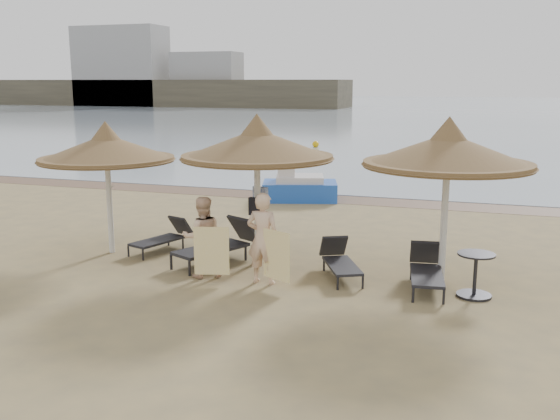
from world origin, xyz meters
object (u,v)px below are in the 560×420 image
at_px(lounger_far_right, 426,269).
at_px(lounger_near_left, 221,243).
at_px(palapa_left, 106,149).
at_px(palapa_right, 448,151).
at_px(pedal_boat, 299,187).
at_px(side_table, 475,276).
at_px(lounger_far_left, 165,236).
at_px(lounger_near_right, 340,260).
at_px(person_left, 202,231).
at_px(palapa_center, 257,145).
at_px(person_right, 263,231).

bearing_deg(lounger_far_right, lounger_near_left, 167.87).
distance_m(palapa_left, palapa_right, 7.21).
distance_m(lounger_near_left, pedal_boat, 7.34).
xyz_separation_m(palapa_left, side_table, (7.83, -0.53, -1.97)).
xyz_separation_m(palapa_right, lounger_near_left, (-4.56, -0.13, -2.11)).
bearing_deg(lounger_near_left, lounger_far_left, -169.96).
relative_size(palapa_right, lounger_far_right, 1.78).
xyz_separation_m(lounger_near_right, pedal_boat, (-3.05, 7.49, 0.09)).
height_order(palapa_left, person_left, palapa_left).
xyz_separation_m(lounger_far_left, side_table, (6.78, -1.07, 0.06)).
relative_size(palapa_left, lounger_near_right, 1.80).
xyz_separation_m(palapa_center, side_table, (4.41, -0.78, -2.13)).
xyz_separation_m(palapa_left, pedal_boat, (2.20, 7.41, -1.94)).
xyz_separation_m(lounger_far_left, lounger_near_right, (4.21, -0.61, -0.00)).
bearing_deg(pedal_boat, lounger_near_right, -84.10).
distance_m(palapa_left, side_table, 8.09).
bearing_deg(person_right, lounger_far_left, -26.60).
height_order(palapa_center, lounger_far_right, palapa_center).
distance_m(palapa_center, lounger_near_left, 2.24).
bearing_deg(lounger_far_right, side_table, -26.54).
bearing_deg(palapa_center, person_right, -65.55).
bearing_deg(lounger_far_right, palapa_left, 170.21).
xyz_separation_m(person_left, person_right, (1.27, -0.02, 0.09)).
bearing_deg(lounger_far_right, palapa_center, 164.41).
bearing_deg(lounger_far_left, palapa_center, 11.52).
distance_m(palapa_center, palapa_right, 3.79).
height_order(palapa_center, person_left, palapa_center).
height_order(lounger_far_left, person_right, person_right).
xyz_separation_m(lounger_near_right, lounger_far_right, (1.70, -0.16, 0.03)).
bearing_deg(lounger_near_right, person_right, -170.52).
xyz_separation_m(palapa_center, pedal_boat, (-1.21, 7.17, -2.10)).
height_order(palapa_left, lounger_far_left, palapa_left).
xyz_separation_m(palapa_left, lounger_far_left, (1.04, 0.54, -2.03)).
distance_m(lounger_near_right, person_right, 1.72).
distance_m(palapa_right, lounger_near_right, 2.95).
bearing_deg(side_table, palapa_right, 129.96).
bearing_deg(person_right, palapa_left, -13.03).
relative_size(lounger_near_right, side_table, 2.06).
height_order(lounger_near_left, lounger_far_right, lounger_near_left).
xyz_separation_m(palapa_center, lounger_far_left, (-2.37, 0.29, -2.19)).
bearing_deg(palapa_center, lounger_far_right, -7.72).
bearing_deg(palapa_right, person_right, -159.32).
bearing_deg(person_left, lounger_near_right, 170.24).
relative_size(lounger_near_left, side_table, 2.63).
xyz_separation_m(palapa_center, lounger_near_right, (1.84, -0.32, -2.19)).
bearing_deg(person_left, palapa_right, 165.55).
relative_size(lounger_near_left, pedal_boat, 0.79).
bearing_deg(person_right, palapa_right, -158.27).
bearing_deg(person_right, lounger_near_right, -143.01).
height_order(lounger_far_right, side_table, side_table).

